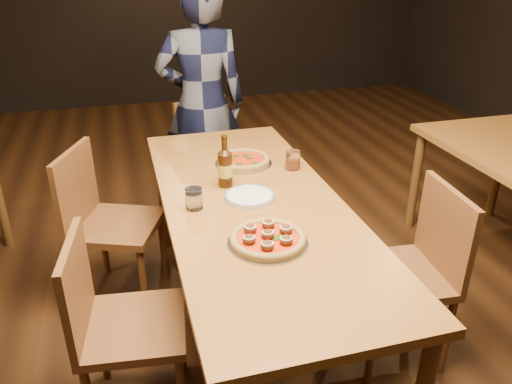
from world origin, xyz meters
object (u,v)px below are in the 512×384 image
object	(u,v)px
diner	(202,105)
plate_stack	(250,197)
amber_glass	(293,160)
chair_end	(216,160)
beer_bottle	(225,169)
table_main	(253,215)
chair_main_sw	(117,224)
pizza_meatball	(268,238)
pizza_margherita	(243,160)
water_glass	(194,199)
chair_main_e	(399,274)
chair_main_nw	(133,325)

from	to	relation	value
diner	plate_stack	bearing A→B (deg)	95.05
amber_glass	chair_end	bearing A→B (deg)	103.31
beer_bottle	amber_glass	size ratio (longest dim) A/B	2.61
table_main	plate_stack	world-z (taller)	plate_stack
amber_glass	diner	world-z (taller)	diner
chair_main_sw	pizza_meatball	size ratio (longest dim) A/B	2.86
pizza_margherita	amber_glass	xyz separation A→B (m)	(0.23, -0.14, 0.03)
water_glass	diner	bearing A→B (deg)	78.36
pizza_meatball	pizza_margherita	size ratio (longest dim) A/B	1.05
amber_glass	diner	bearing A→B (deg)	106.14
chair_end	amber_glass	xyz separation A→B (m)	(0.23, -0.97, 0.36)
pizza_meatball	pizza_margherita	world-z (taller)	pizza_meatball
chair_main_e	table_main	bearing A→B (deg)	-113.53
table_main	water_glass	distance (m)	0.29
table_main	chair_end	xyz separation A→B (m)	(0.07, 1.27, -0.24)
table_main	chair_main_nw	xyz separation A→B (m)	(-0.59, -0.33, -0.24)
pizza_margherita	chair_main_sw	bearing A→B (deg)	176.31
beer_bottle	water_glass	world-z (taller)	beer_bottle
chair_main_nw	diner	bearing A→B (deg)	-12.58
table_main	amber_glass	world-z (taller)	amber_glass
table_main	chair_main_e	distance (m)	0.72
chair_main_nw	chair_main_sw	bearing A→B (deg)	9.82
pizza_margherita	diner	bearing A→B (deg)	94.11
beer_bottle	diner	xyz separation A→B (m)	(0.09, 1.14, -0.01)
chair_end	diner	bearing A→B (deg)	120.28
table_main	pizza_meatball	xyz separation A→B (m)	(-0.04, -0.37, 0.09)
chair_main_sw	chair_end	distance (m)	1.05
chair_main_sw	diner	distance (m)	1.12
table_main	water_glass	xyz separation A→B (m)	(-0.27, 0.00, 0.12)
beer_bottle	chair_main_sw	bearing A→B (deg)	151.62
chair_main_e	amber_glass	xyz separation A→B (m)	(-0.30, 0.63, 0.35)
table_main	water_glass	bearing A→B (deg)	179.15
chair_main_e	pizza_margherita	world-z (taller)	chair_main_e
chair_end	pizza_meatball	world-z (taller)	chair_end
beer_bottle	chair_main_e	bearing A→B (deg)	-37.06
pizza_meatball	plate_stack	bearing A→B (deg)	85.38
chair_main_e	amber_glass	world-z (taller)	chair_main_e
plate_stack	amber_glass	xyz separation A→B (m)	(0.31, 0.28, 0.04)
chair_main_sw	diner	bearing A→B (deg)	-14.73
chair_main_sw	beer_bottle	bearing A→B (deg)	-96.24
pizza_meatball	water_glass	size ratio (longest dim) A/B	3.34
chair_main_nw	water_glass	xyz separation A→B (m)	(0.32, 0.33, 0.36)
chair_main_e	pizza_meatball	xyz separation A→B (m)	(-0.64, -0.04, 0.32)
table_main	chair_end	bearing A→B (deg)	86.78
beer_bottle	water_glass	size ratio (longest dim) A/B	2.65
plate_stack	pizza_margherita	bearing A→B (deg)	79.59
chair_main_e	water_glass	world-z (taller)	chair_main_e
amber_glass	pizza_meatball	bearing A→B (deg)	-116.82
beer_bottle	amber_glass	world-z (taller)	beer_bottle
chair_main_sw	water_glass	xyz separation A→B (m)	(0.36, -0.48, 0.34)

